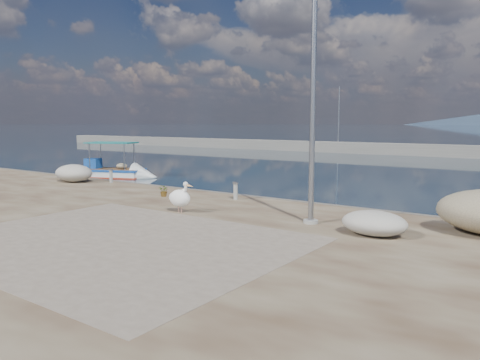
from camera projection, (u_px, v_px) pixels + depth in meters
name	position (u px, v px, depth m)	size (l,w,h in m)	color
ground	(171.00, 232.00, 14.91)	(1400.00, 1400.00, 0.00)	#162635
quay_patch	(116.00, 241.00, 11.85)	(9.00, 7.00, 0.01)	gray
breakwater	(449.00, 151.00, 47.10)	(120.00, 2.20, 7.50)	gray
boat_left	(112.00, 174.00, 29.85)	(5.68, 3.73, 2.61)	white
pelican	(180.00, 198.00, 15.51)	(1.10, 0.57, 1.06)	tan
lamp_post	(313.00, 112.00, 13.56)	(0.44, 0.96, 7.00)	gray
bollard_near	(236.00, 190.00, 18.15)	(0.23, 0.23, 0.69)	gray
bollard_far	(111.00, 175.00, 23.21)	(0.22, 0.22, 0.67)	gray
potted_plant	(164.00, 191.00, 18.87)	(0.43, 0.37, 0.48)	#33722D
net_pile_a	(74.00, 173.00, 23.54)	(2.14, 1.56, 0.88)	#B6B4A9
net_pile_d	(374.00, 223.00, 12.42)	(1.75, 1.31, 0.66)	#B6B4A9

